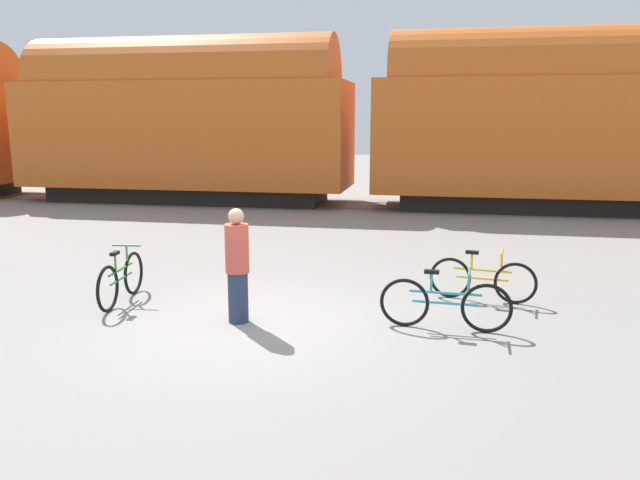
% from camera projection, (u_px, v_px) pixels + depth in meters
% --- Properties ---
extents(ground_plane, '(80.00, 80.00, 0.00)m').
position_uv_depth(ground_plane, '(253.00, 324.00, 8.74)').
color(ground_plane, gray).
extents(freight_train, '(47.12, 3.17, 5.49)m').
position_uv_depth(freight_train, '(362.00, 117.00, 19.89)').
color(freight_train, black).
rests_on(freight_train, ground_plane).
extents(rail_near, '(59.12, 0.07, 0.01)m').
position_uv_depth(rail_near, '(358.00, 208.00, 19.75)').
color(rail_near, '#4C4238').
rests_on(rail_near, ground_plane).
extents(rail_far, '(59.12, 0.07, 0.01)m').
position_uv_depth(rail_far, '(364.00, 202.00, 21.14)').
color(rail_far, '#4C4238').
rests_on(rail_far, ground_plane).
extents(bicycle_yellow, '(1.64, 0.46, 0.81)m').
position_uv_depth(bicycle_yellow, '(482.00, 279.00, 9.78)').
color(bicycle_yellow, black).
rests_on(bicycle_yellow, ground_plane).
extents(bicycle_green, '(0.46, 1.66, 0.87)m').
position_uv_depth(bicycle_green, '(121.00, 279.00, 9.69)').
color(bicycle_green, black).
rests_on(bicycle_green, ground_plane).
extents(bicycle_teal, '(1.78, 0.46, 0.85)m').
position_uv_depth(bicycle_teal, '(445.00, 304.00, 8.45)').
color(bicycle_teal, black).
rests_on(bicycle_teal, ground_plane).
extents(person_in_red, '(0.33, 0.33, 1.62)m').
position_uv_depth(person_in_red, '(237.00, 266.00, 8.68)').
color(person_in_red, '#283351').
rests_on(person_in_red, ground_plane).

